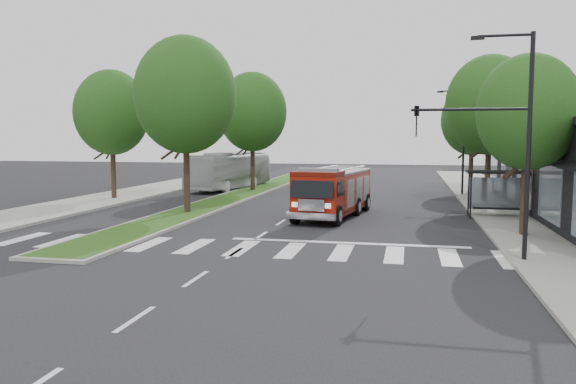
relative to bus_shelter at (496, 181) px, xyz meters
name	(u,v)px	position (x,y,z in m)	size (l,w,h in m)	color
ground	(261,236)	(-11.20, -8.15, -2.04)	(140.00, 140.00, 0.00)	black
sidewalk_right	(514,213)	(1.30, 1.85, -1.96)	(5.00, 80.00, 0.15)	gray
sidewalk_left	(92,202)	(-25.70, 1.85, -1.96)	(5.00, 80.00, 0.15)	gray
median	(246,193)	(-17.20, 9.85, -1.96)	(3.00, 50.00, 0.15)	gray
bus_shelter	(496,181)	(0.00, 0.00, 0.00)	(3.20, 1.60, 2.61)	black
tree_right_near	(528,112)	(0.30, -6.15, 3.47)	(4.40, 4.40, 8.05)	black
tree_right_mid	(490,105)	(0.30, 5.85, 4.45)	(5.60, 5.60, 9.72)	black
tree_right_far	(472,120)	(0.30, 15.85, 3.80)	(5.00, 5.00, 8.73)	black
tree_median_near	(185,95)	(-17.20, -2.15, 4.77)	(5.80, 5.80, 10.16)	black
tree_median_far	(252,112)	(-17.20, 11.85, 4.45)	(5.60, 5.60, 9.72)	black
tree_left_mid	(112,113)	(-25.20, 3.85, 4.12)	(5.20, 5.20, 9.16)	black
streetlight_right_near	(502,130)	(-1.59, -11.65, 2.63)	(4.08, 0.22, 8.00)	black
streetlight_right_far	(462,137)	(-0.85, 11.85, 2.44)	(2.11, 0.20, 8.00)	black
fire_engine	(334,192)	(-8.78, -1.45, -0.66)	(3.69, 8.55, 2.87)	#530C04
city_bus	(230,171)	(-19.70, 13.62, -0.46)	(2.65, 11.31, 3.15)	#B6B6BA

